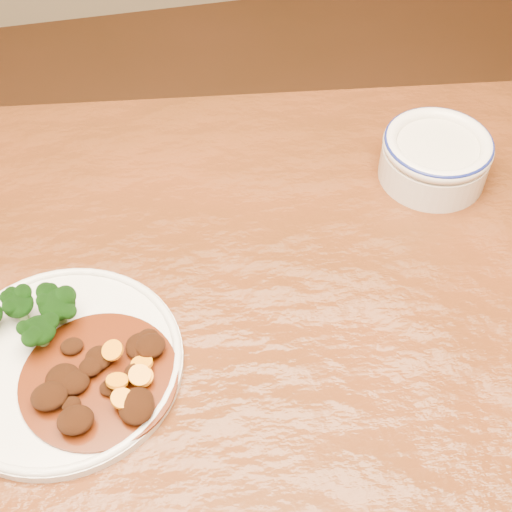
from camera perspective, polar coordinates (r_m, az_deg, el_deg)
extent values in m
cube|color=#5C2710|center=(0.77, -0.29, -8.97)|extent=(1.61, 1.09, 0.04)
cylinder|color=silver|center=(0.77, -15.21, -8.38)|extent=(0.25, 0.25, 0.01)
torus|color=silver|center=(0.76, -15.30, -8.15)|extent=(0.25, 0.25, 0.01)
cylinder|color=#6D934C|center=(0.79, -15.35, -4.62)|extent=(0.01, 0.01, 0.01)
ellipsoid|color=black|center=(0.77, -15.65, -3.74)|extent=(0.04, 0.04, 0.03)
cylinder|color=#6D934C|center=(0.80, -18.20, -4.43)|extent=(0.01, 0.01, 0.01)
ellipsoid|color=black|center=(0.78, -18.51, -3.66)|extent=(0.03, 0.03, 0.03)
cylinder|color=#6D934C|center=(0.77, -16.64, -6.48)|extent=(0.01, 0.01, 0.01)
ellipsoid|color=black|center=(0.76, -16.94, -5.70)|extent=(0.03, 0.03, 0.03)
cylinder|color=#4F1908|center=(0.74, -12.45, -9.56)|extent=(0.16, 0.16, 0.00)
ellipsoid|color=black|center=(0.74, -12.52, -8.31)|extent=(0.02, 0.02, 0.01)
ellipsoid|color=black|center=(0.73, -16.28, -10.67)|extent=(0.03, 0.02, 0.01)
ellipsoid|color=black|center=(0.72, -14.57, -11.41)|extent=(0.02, 0.02, 0.01)
ellipsoid|color=black|center=(0.72, -16.21, -10.72)|extent=(0.04, 0.03, 0.02)
ellipsoid|color=black|center=(0.74, -9.27, -7.14)|extent=(0.03, 0.03, 0.01)
ellipsoid|color=black|center=(0.71, -9.48, -11.41)|extent=(0.03, 0.03, 0.02)
ellipsoid|color=black|center=(0.74, -12.49, -7.96)|extent=(0.03, 0.03, 0.01)
ellipsoid|color=black|center=(0.74, -8.44, -7.10)|extent=(0.03, 0.03, 0.02)
ellipsoid|color=black|center=(0.74, -15.18, -9.46)|extent=(0.03, 0.03, 0.02)
ellipsoid|color=black|center=(0.71, -14.24, -12.60)|extent=(0.04, 0.03, 0.02)
ellipsoid|color=black|center=(0.72, -11.57, -10.26)|extent=(0.02, 0.02, 0.01)
ellipsoid|color=black|center=(0.76, -14.52, -7.00)|extent=(0.02, 0.02, 0.01)
ellipsoid|color=black|center=(0.75, -8.63, -6.44)|extent=(0.02, 0.02, 0.01)
ellipsoid|color=black|center=(0.72, -9.67, -9.13)|extent=(0.02, 0.02, 0.01)
ellipsoid|color=black|center=(0.73, -14.41, -9.79)|extent=(0.03, 0.03, 0.02)
ellipsoid|color=black|center=(0.70, -9.55, -11.85)|extent=(0.03, 0.04, 0.02)
ellipsoid|color=black|center=(0.73, -13.09, -8.62)|extent=(0.02, 0.02, 0.01)
cylinder|color=orange|center=(0.72, -9.08, -9.51)|extent=(0.03, 0.03, 0.01)
cylinder|color=orange|center=(0.71, -10.67, -11.14)|extent=(0.03, 0.03, 0.01)
cylinder|color=orange|center=(0.74, -15.34, -9.40)|extent=(0.03, 0.03, 0.02)
cylinder|color=orange|center=(0.73, -9.11, -8.46)|extent=(0.03, 0.03, 0.01)
cylinder|color=orange|center=(0.71, -9.30, -9.39)|extent=(0.03, 0.03, 0.01)
cylinder|color=orange|center=(0.73, -11.41, -7.40)|extent=(0.03, 0.03, 0.01)
cylinder|color=orange|center=(0.72, -11.05, -9.77)|extent=(0.03, 0.03, 0.01)
cylinder|color=silver|center=(0.94, 14.02, 7.20)|extent=(0.14, 0.14, 0.04)
cylinder|color=silver|center=(0.92, 14.32, 8.42)|extent=(0.10, 0.10, 0.01)
torus|color=silver|center=(0.92, 14.38, 8.63)|extent=(0.14, 0.14, 0.02)
torus|color=navy|center=(0.92, 14.43, 8.84)|extent=(0.14, 0.14, 0.01)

